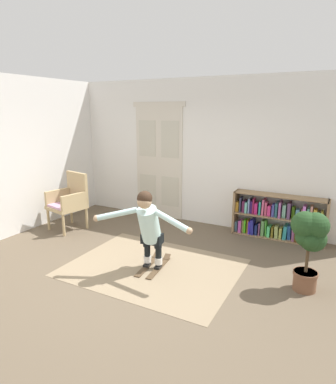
# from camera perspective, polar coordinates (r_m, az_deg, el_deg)

# --- Properties ---
(ground_plane) EXTENTS (7.20, 7.20, 0.00)m
(ground_plane) POSITION_cam_1_polar(r_m,az_deg,el_deg) (4.81, -4.84, -14.34)
(ground_plane) COLOR brown
(back_wall) EXTENTS (6.00, 0.10, 2.90)m
(back_wall) POSITION_cam_1_polar(r_m,az_deg,el_deg) (6.62, 7.19, 6.67)
(back_wall) COLOR silver
(back_wall) RESTS_ON ground
(side_wall_left) EXTENTS (0.10, 6.00, 2.90)m
(side_wall_left) POSITION_cam_1_polar(r_m,az_deg,el_deg) (6.68, -25.46, 5.49)
(side_wall_left) COLOR silver
(side_wall_left) RESTS_ON ground
(double_door) EXTENTS (1.22, 0.05, 2.45)m
(double_door) POSITION_cam_1_polar(r_m,az_deg,el_deg) (7.07, -1.58, 5.43)
(double_door) COLOR beige
(double_door) RESTS_ON ground
(rug) EXTENTS (2.45, 1.87, 0.01)m
(rug) POSITION_cam_1_polar(r_m,az_deg,el_deg) (5.04, -2.60, -12.88)
(rug) COLOR #8D795E
(rug) RESTS_ON ground
(bookshelf) EXTENTS (1.63, 0.30, 0.81)m
(bookshelf) POSITION_cam_1_polar(r_m,az_deg,el_deg) (6.30, 18.37, -4.50)
(bookshelf) COLOR #8C6E4D
(bookshelf) RESTS_ON ground
(wicker_chair) EXTENTS (0.71, 0.71, 1.10)m
(wicker_chair) POSITION_cam_1_polar(r_m,az_deg,el_deg) (6.70, -16.65, -1.30)
(wicker_chair) COLOR tan
(wicker_chair) RESTS_ON ground
(potted_plant) EXTENTS (0.46, 0.39, 1.06)m
(potted_plant) POSITION_cam_1_polar(r_m,az_deg,el_deg) (4.55, 23.28, -7.43)
(potted_plant) COLOR brown
(potted_plant) RESTS_ON ground
(skis_pair) EXTENTS (0.35, 0.78, 0.07)m
(skis_pair) POSITION_cam_1_polar(r_m,az_deg,el_deg) (5.05, -2.47, -12.55)
(skis_pair) COLOR brown
(skis_pair) RESTS_ON rug
(person_skier) EXTENTS (1.45, 0.65, 1.16)m
(person_skier) POSITION_cam_1_polar(r_m,az_deg,el_deg) (4.64, -3.38, -5.52)
(person_skier) COLOR white
(person_skier) RESTS_ON skis_pair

